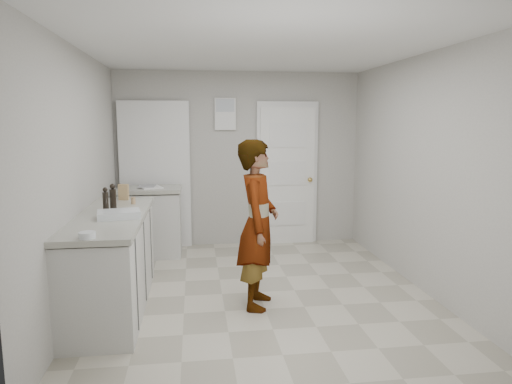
{
  "coord_description": "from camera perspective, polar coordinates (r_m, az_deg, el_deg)",
  "views": [
    {
      "loc": [
        -0.65,
        -4.58,
        1.8
      ],
      "look_at": [
        0.03,
        0.4,
        1.02
      ],
      "focal_mm": 32.0,
      "sensor_mm": 36.0,
      "label": 1
    }
  ],
  "objects": [
    {
      "name": "ground",
      "position": [
        4.96,
        0.33,
        -12.4
      ],
      "size": [
        4.0,
        4.0,
        0.0
      ],
      "primitive_type": "plane",
      "color": "gray",
      "rests_on": "ground"
    },
    {
      "name": "room_shell",
      "position": [
        6.59,
        -3.56,
        2.08
      ],
      "size": [
        4.0,
        4.0,
        4.0
      ],
      "color": "#A5A39C",
      "rests_on": "ground"
    },
    {
      "name": "main_counter",
      "position": [
        4.66,
        -17.47,
        -8.7
      ],
      "size": [
        0.64,
        1.96,
        0.93
      ],
      "color": "silver",
      "rests_on": "ground"
    },
    {
      "name": "side_counter",
      "position": [
        6.31,
        -13.04,
        -3.93
      ],
      "size": [
        0.84,
        0.61,
        0.93
      ],
      "color": "silver",
      "rests_on": "ground"
    },
    {
      "name": "person",
      "position": [
        4.4,
        0.24,
        -4.07
      ],
      "size": [
        0.53,
        0.68,
        1.63
      ],
      "primitive_type": "imported",
      "rotation": [
        0.0,
        0.0,
        1.31
      ],
      "color": "silver",
      "rests_on": "ground"
    },
    {
      "name": "cake_mix_box",
      "position": [
        5.31,
        -16.22,
        -0.01
      ],
      "size": [
        0.12,
        0.07,
        0.18
      ],
      "primitive_type": "cube",
      "rotation": [
        0.0,
        0.0,
        -0.17
      ],
      "color": "#9E7D4F",
      "rests_on": "main_counter"
    },
    {
      "name": "spice_jar",
      "position": [
        5.03,
        -15.09,
        -1.04
      ],
      "size": [
        0.05,
        0.05,
        0.07
      ],
      "primitive_type": "cylinder",
      "color": "tan",
      "rests_on": "main_counter"
    },
    {
      "name": "oil_cruet_a",
      "position": [
        4.79,
        -17.45,
        -0.59
      ],
      "size": [
        0.06,
        0.06,
        0.26
      ],
      "color": "black",
      "rests_on": "main_counter"
    },
    {
      "name": "oil_cruet_b",
      "position": [
        4.62,
        -18.29,
        -1.02
      ],
      "size": [
        0.05,
        0.05,
        0.25
      ],
      "color": "black",
      "rests_on": "main_counter"
    },
    {
      "name": "baking_dish",
      "position": [
        4.35,
        -16.77,
        -2.71
      ],
      "size": [
        0.41,
        0.33,
        0.07
      ],
      "rotation": [
        0.0,
        0.0,
        0.18
      ],
      "color": "silver",
      "rests_on": "main_counter"
    },
    {
      "name": "egg_bowl",
      "position": [
        3.67,
        -20.36,
        -5.08
      ],
      "size": [
        0.13,
        0.13,
        0.05
      ],
      "color": "silver",
      "rests_on": "main_counter"
    },
    {
      "name": "papers",
      "position": [
        6.23,
        -12.98,
        0.6
      ],
      "size": [
        0.35,
        0.39,
        0.01
      ],
      "primitive_type": "cube",
      "rotation": [
        0.0,
        0.0,
        0.32
      ],
      "color": "white",
      "rests_on": "side_counter"
    }
  ]
}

